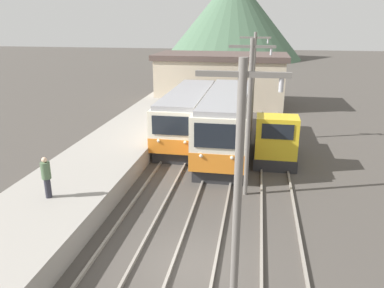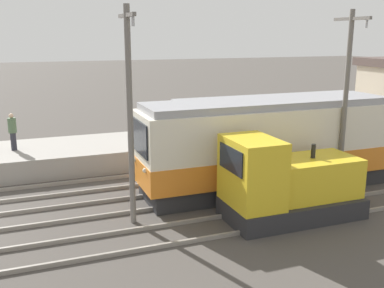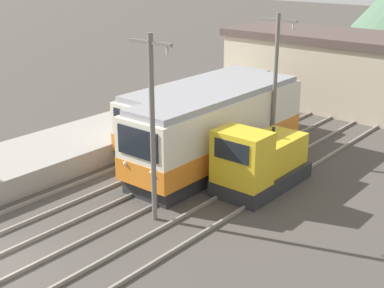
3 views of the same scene
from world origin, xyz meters
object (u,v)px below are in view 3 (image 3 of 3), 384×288
at_px(shunting_locomotive, 259,163).
at_px(catenary_mast_far, 275,82).
at_px(commuter_train_left, 200,115).
at_px(catenary_mast_mid, 153,123).
at_px(commuter_train_center, 218,132).

relative_size(shunting_locomotive, catenary_mast_far, 0.67).
xyz_separation_m(commuter_train_left, shunting_locomotive, (5.80, -3.04, -0.40)).
relative_size(commuter_train_left, catenary_mast_mid, 1.44).
height_order(commuter_train_left, commuter_train_center, commuter_train_center).
distance_m(shunting_locomotive, catenary_mast_far, 4.71).
relative_size(commuter_train_center, shunting_locomotive, 2.25).
bearing_deg(catenary_mast_far, commuter_train_left, -173.69).
bearing_deg(shunting_locomotive, commuter_train_center, 162.23).
xyz_separation_m(shunting_locomotive, catenary_mast_mid, (-1.49, -5.14, 2.76)).
distance_m(commuter_train_left, catenary_mast_mid, 9.54).
xyz_separation_m(commuter_train_left, catenary_mast_mid, (4.31, -8.17, 2.36)).
relative_size(commuter_train_center, catenary_mast_mid, 1.51).
bearing_deg(commuter_train_left, catenary_mast_mid, -62.21).
bearing_deg(catenary_mast_mid, commuter_train_left, 117.79).
bearing_deg(catenary_mast_far, commuter_train_center, -120.57).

